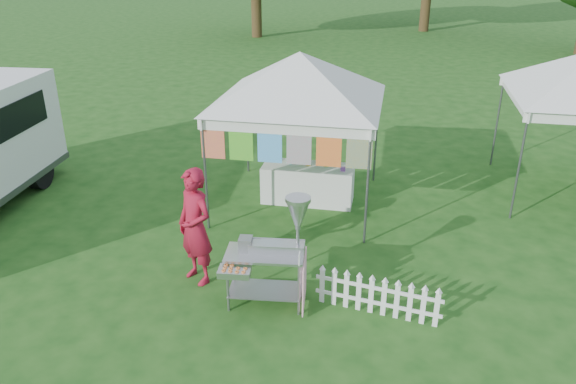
# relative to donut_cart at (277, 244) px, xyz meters

# --- Properties ---
(ground) EXTENTS (120.00, 120.00, 0.00)m
(ground) POSITION_rel_donut_cart_xyz_m (-0.32, -0.01, -1.00)
(ground) COLOR #1A4814
(ground) RESTS_ON ground
(canopy_main) EXTENTS (4.24, 4.24, 3.45)m
(canopy_main) POSITION_rel_donut_cart_xyz_m (-0.32, 3.49, 1.99)
(canopy_main) COLOR #59595E
(canopy_main) RESTS_ON ground
(donut_cart) EXTENTS (1.22, 0.94, 1.70)m
(donut_cart) POSITION_rel_donut_cart_xyz_m (0.00, 0.00, 0.00)
(donut_cart) COLOR gray
(donut_cart) RESTS_ON ground
(vendor) EXTENTS (0.80, 0.74, 1.84)m
(vendor) POSITION_rel_donut_cart_xyz_m (-1.34, 0.41, -0.08)
(vendor) COLOR maroon
(vendor) RESTS_ON ground
(picket_fence) EXTENTS (1.78, 0.32, 0.56)m
(picket_fence) POSITION_rel_donut_cart_xyz_m (1.42, 0.04, -0.71)
(picket_fence) COLOR white
(picket_fence) RESTS_ON ground
(display_table) EXTENTS (1.80, 0.70, 0.75)m
(display_table) POSITION_rel_donut_cart_xyz_m (-0.15, 3.59, -0.62)
(display_table) COLOR white
(display_table) RESTS_ON ground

